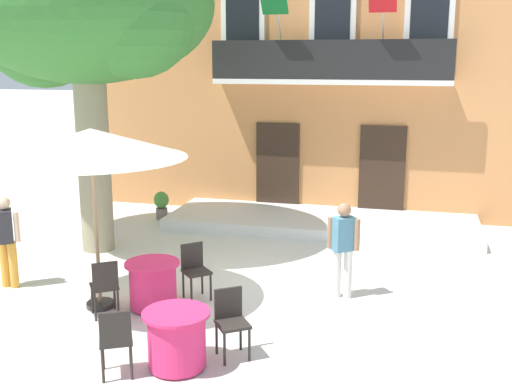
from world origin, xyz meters
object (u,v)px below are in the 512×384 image
Objects in this scene: cafe_table_near_tree at (153,284)px; cafe_umbrella at (91,144)px; cafe_chair_near_tree_1 at (195,267)px; plane_tree at (83,12)px; cafe_chair_middle_0 at (231,318)px; cafe_chair_near_tree_0 at (105,284)px; cafe_table_middle at (177,339)px; ground_planter_left at (161,204)px; pedestrian_near_entrance at (6,237)px; cafe_chair_middle_1 at (116,338)px; pedestrian_mid_plaza at (343,245)px.

cafe_umbrella is (-0.84, -0.18, 2.22)m from cafe_table_near_tree.
cafe_umbrella is (-1.33, -0.75, 2.08)m from cafe_chair_near_tree_1.
plane_tree is 7.00m from cafe_chair_middle_0.
cafe_chair_near_tree_0 is 2.31m from cafe_chair_middle_0.
ground_planter_left is at bearing 114.67° from cafe_table_middle.
cafe_chair_middle_0 is at bearing -17.84° from pedestrian_near_entrance.
cafe_table_middle is 0.77m from cafe_chair_middle_0.
cafe_chair_middle_0 is 7.34m from ground_planter_left.
pedestrian_near_entrance is (-4.42, 1.42, 0.37)m from cafe_chair_middle_0.
cafe_table_near_tree is 2.83m from pedestrian_near_entrance.
cafe_chair_middle_0 is (4.09, -3.80, -4.21)m from plane_tree.
plane_tree reaches higher than cafe_table_near_tree.
cafe_chair_near_tree_0 is 2.03m from cafe_table_middle.
cafe_chair_near_tree_0 is at bearing 144.04° from cafe_table_middle.
cafe_chair_middle_1 is at bearing -90.77° from cafe_chair_near_tree_1.
cafe_chair_near_tree_0 reaches higher than cafe_table_middle.
plane_tree is 7.39× the size of cafe_table_middle.
plane_tree is at bearing 81.97° from pedestrian_near_entrance.
cafe_chair_near_tree_1 is 2.35m from cafe_table_middle.
cafe_chair_near_tree_0 is (-0.56, -0.51, 0.14)m from cafe_table_near_tree.
cafe_umbrella is at bearing -60.04° from plane_tree.
cafe_table_middle is at bearing -65.33° from ground_planter_left.
ground_planter_left is (-2.51, 7.26, -0.14)m from cafe_chair_middle_1.
cafe_table_near_tree is 3.12m from pedestrian_mid_plaza.
cafe_chair_middle_1 is (-0.63, -0.42, 0.14)m from cafe_table_middle.
plane_tree is 5.05m from ground_planter_left.
plane_tree is at bearing 165.12° from pedestrian_mid_plaza.
cafe_umbrella is 1.81× the size of pedestrian_near_entrance.
cafe_table_middle is 0.54× the size of pedestrian_near_entrance.
cafe_chair_middle_0 is 1.00× the size of cafe_chair_middle_1.
cafe_table_near_tree is 2.17m from cafe_chair_middle_1.
cafe_chair_middle_1 is 3.13m from cafe_umbrella.
plane_tree is 3.98× the size of pedestrian_near_entrance.
cafe_table_middle is at bearing -75.43° from cafe_chair_near_tree_1.
cafe_chair_near_tree_0 is 1.90m from cafe_chair_middle_1.
ground_planter_left is (-3.70, 6.34, -0.14)m from cafe_chair_middle_0.
cafe_umbrella is at bearing -11.75° from pedestrian_near_entrance.
pedestrian_mid_plaza is (2.38, 3.32, 0.37)m from cafe_chair_middle_1.
pedestrian_mid_plaza is at bearing -38.80° from ground_planter_left.
plane_tree reaches higher than pedestrian_near_entrance.
pedestrian_mid_plaza reaches higher than cafe_table_middle.
cafe_table_middle is (0.59, -2.27, -0.14)m from cafe_chair_near_tree_1.
cafe_chair_near_tree_1 is 2.11m from cafe_chair_middle_0.
plane_tree reaches higher than cafe_chair_middle_1.
cafe_table_near_tree is 0.54× the size of pedestrian_mid_plaza.
cafe_chair_middle_1 is at bearing -35.94° from pedestrian_near_entrance.
cafe_umbrella reaches higher than cafe_chair_near_tree_0.
cafe_umbrella is (-2.48, 1.02, 2.08)m from cafe_chair_middle_0.
cafe_chair_near_tree_0 is 1.05× the size of cafe_table_middle.
pedestrian_mid_plaza is (3.67, 1.38, -1.71)m from cafe_umbrella.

